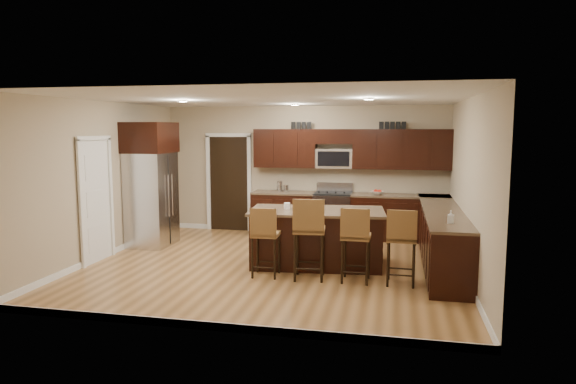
% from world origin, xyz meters
% --- Properties ---
extents(floor, '(6.00, 6.00, 0.00)m').
position_xyz_m(floor, '(0.00, 0.00, 0.00)').
color(floor, '#A1713F').
rests_on(floor, ground).
extents(ceiling, '(6.00, 6.00, 0.00)m').
position_xyz_m(ceiling, '(0.00, 0.00, 2.70)').
color(ceiling, silver).
rests_on(ceiling, wall_back).
extents(wall_back, '(6.00, 0.00, 6.00)m').
position_xyz_m(wall_back, '(0.00, 2.75, 1.35)').
color(wall_back, tan).
rests_on(wall_back, floor).
extents(wall_left, '(0.00, 5.50, 5.50)m').
position_xyz_m(wall_left, '(-3.00, 0.00, 1.35)').
color(wall_left, tan).
rests_on(wall_left, floor).
extents(wall_right, '(0.00, 5.50, 5.50)m').
position_xyz_m(wall_right, '(3.00, 0.00, 1.35)').
color(wall_right, tan).
rests_on(wall_right, floor).
extents(base_cabinets, '(4.02, 3.96, 0.92)m').
position_xyz_m(base_cabinets, '(1.90, 1.45, 0.46)').
color(base_cabinets, black).
rests_on(base_cabinets, floor).
extents(upper_cabinets, '(4.00, 0.33, 0.80)m').
position_xyz_m(upper_cabinets, '(1.04, 2.58, 1.84)').
color(upper_cabinets, black).
rests_on(upper_cabinets, wall_back).
extents(range, '(0.76, 0.64, 1.11)m').
position_xyz_m(range, '(0.68, 2.45, 0.47)').
color(range, silver).
rests_on(range, floor).
extents(microwave, '(0.76, 0.31, 0.40)m').
position_xyz_m(microwave, '(0.68, 2.60, 1.62)').
color(microwave, silver).
rests_on(microwave, upper_cabinets).
extents(doorway, '(0.85, 0.03, 2.06)m').
position_xyz_m(doorway, '(-1.65, 2.73, 1.03)').
color(doorway, black).
rests_on(doorway, floor).
extents(pantry_door, '(0.03, 0.80, 2.04)m').
position_xyz_m(pantry_door, '(-2.98, -0.30, 1.02)').
color(pantry_door, white).
rests_on(pantry_door, floor).
extents(letter_decor, '(2.20, 0.03, 0.15)m').
position_xyz_m(letter_decor, '(0.90, 2.58, 2.29)').
color(letter_decor, black).
rests_on(letter_decor, upper_cabinets).
extents(island, '(2.27, 1.34, 0.92)m').
position_xyz_m(island, '(0.69, 0.23, 0.43)').
color(island, black).
rests_on(island, floor).
extents(stool_left, '(0.41, 0.41, 1.07)m').
position_xyz_m(stool_left, '(0.03, -0.61, 0.67)').
color(stool_left, olive).
rests_on(stool_left, floor).
extents(stool_mid, '(0.50, 0.50, 1.23)m').
position_xyz_m(stool_mid, '(0.70, -0.62, 0.77)').
color(stool_mid, olive).
rests_on(stool_mid, floor).
extents(stool_right, '(0.42, 0.42, 1.11)m').
position_xyz_m(stool_right, '(1.38, -0.61, 0.69)').
color(stool_right, olive).
rests_on(stool_right, floor).
extents(refrigerator, '(0.79, 0.95, 2.35)m').
position_xyz_m(refrigerator, '(-2.62, 1.00, 1.21)').
color(refrigerator, silver).
rests_on(refrigerator, floor).
extents(floor_mat, '(0.90, 0.72, 0.01)m').
position_xyz_m(floor_mat, '(0.34, 1.57, 0.01)').
color(floor_mat, brown).
rests_on(floor_mat, floor).
extents(fruit_bowl, '(0.31, 0.31, 0.06)m').
position_xyz_m(fruit_bowl, '(1.57, 2.45, 0.95)').
color(fruit_bowl, silver).
rests_on(fruit_bowl, base_cabinets).
extents(soap_bottle, '(0.09, 0.10, 0.18)m').
position_xyz_m(soap_bottle, '(2.70, -0.54, 1.01)').
color(soap_bottle, '#B2B2B2').
rests_on(soap_bottle, base_cabinets).
extents(canister_tall, '(0.12, 0.12, 0.22)m').
position_xyz_m(canister_tall, '(-0.44, 2.45, 1.03)').
color(canister_tall, silver).
rests_on(canister_tall, base_cabinets).
extents(canister_short, '(0.11, 0.11, 0.14)m').
position_xyz_m(canister_short, '(-0.31, 2.45, 0.99)').
color(canister_short, silver).
rests_on(canister_short, base_cabinets).
extents(island_jar, '(0.10, 0.10, 0.10)m').
position_xyz_m(island_jar, '(0.19, 0.23, 0.97)').
color(island_jar, white).
rests_on(island_jar, island).
extents(stool_extra, '(0.42, 0.42, 1.11)m').
position_xyz_m(stool_extra, '(2.03, -0.61, 0.69)').
color(stool_extra, olive).
rests_on(stool_extra, floor).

